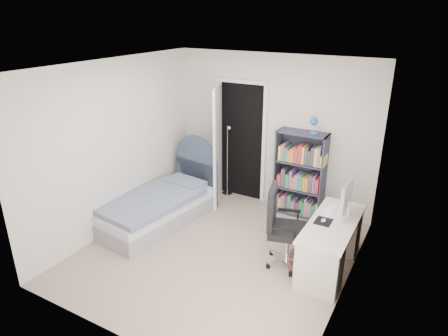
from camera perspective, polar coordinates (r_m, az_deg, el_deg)
The scene contains 8 objects.
room_shell at distance 5.03m, azimuth -1.07°, elevation 0.06°, with size 3.50×3.70×2.60m.
door at distance 6.69m, azimuth 0.29°, elevation 3.65°, with size 0.92×0.78×2.06m.
bed at distance 6.33m, azimuth -9.04°, elevation -5.22°, with size 1.14×2.02×1.18m.
nightstand at distance 7.28m, azimuth -3.42°, elevation -0.61°, with size 0.36×0.36×0.54m.
floor_lamp at distance 7.01m, azimuth 0.56°, elevation 0.13°, with size 0.18×0.18×1.29m.
bookcase at distance 6.43m, azimuth 10.87°, elevation -1.31°, with size 0.77×0.33×1.63m.
desk at distance 5.30m, azimuth 15.04°, elevation -10.25°, with size 0.55×1.36×1.12m.
office_chair at distance 5.14m, azimuth 8.23°, elevation -7.77°, with size 0.59×0.61×1.08m.
Camera 1 is at (2.37, -4.03, 3.10)m, focal length 32.00 mm.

